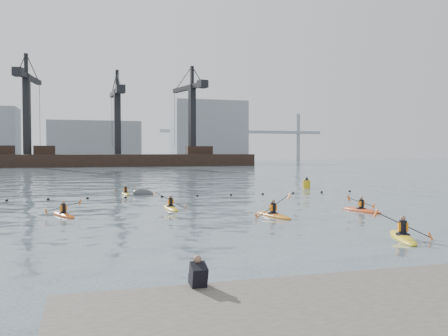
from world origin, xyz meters
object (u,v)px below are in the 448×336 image
(kayaker_2, at_px, (64,214))
(nav_buoy, at_px, (307,184))
(kayaker_0, at_px, (273,215))
(mooring_buoy, at_px, (144,194))
(kayaker_4, at_px, (361,210))
(kayaker_1, at_px, (403,236))
(kayaker_5, at_px, (126,193))
(kayaker_3, at_px, (171,208))

(kayaker_2, xyz_separation_m, nav_buoy, (23.41, 15.31, 0.33))
(kayaker_0, xyz_separation_m, nav_buoy, (11.54, 19.03, 0.32))
(kayaker_2, distance_m, nav_buoy, 27.98)
(mooring_buoy, bearing_deg, nav_buoy, 8.39)
(kayaker_2, bearing_deg, kayaker_0, -38.99)
(kayaker_0, xyz_separation_m, kayaker_4, (6.34, 0.65, -0.01))
(kayaker_1, relative_size, kayaker_5, 1.24)
(kayaker_4, bearing_deg, nav_buoy, -117.28)
(kayaker_3, relative_size, kayaker_5, 1.14)
(mooring_buoy, bearing_deg, kayaker_2, -116.06)
(kayaker_4, bearing_deg, kayaker_0, -5.63)
(kayaker_3, xyz_separation_m, mooring_buoy, (-0.44, 11.26, -0.10))
(kayaker_1, bearing_deg, kayaker_2, 163.64)
(kayaker_3, xyz_separation_m, kayaker_4, (11.52, -4.59, 0.00))
(kayaker_0, distance_m, nav_buoy, 22.26)
(kayaker_3, distance_m, kayaker_4, 12.40)
(kayaker_0, distance_m, kayaker_4, 6.37)
(kayaker_1, distance_m, mooring_buoy, 26.14)
(kayaker_0, xyz_separation_m, kayaker_2, (-11.87, 3.72, -0.01))
(kayaker_1, height_order, kayaker_2, kayaker_1)
(kayaker_2, relative_size, kayaker_4, 0.93)
(kayaker_2, distance_m, mooring_buoy, 14.22)
(kayaker_0, height_order, kayaker_1, kayaker_0)
(nav_buoy, bearing_deg, kayaker_2, -146.82)
(kayaker_0, relative_size, kayaker_5, 1.23)
(kayaker_2, bearing_deg, kayaker_1, -60.99)
(kayaker_2, relative_size, kayaker_3, 0.96)
(kayaker_2, relative_size, nav_buoy, 2.27)
(kayaker_1, distance_m, kayaker_3, 15.65)
(kayaker_1, bearing_deg, mooring_buoy, 131.68)
(kayaker_2, distance_m, kayaker_3, 6.86)
(kayaker_5, bearing_deg, kayaker_2, -113.15)
(kayaker_3, distance_m, kayaker_5, 12.07)
(kayaker_3, bearing_deg, kayaker_5, 97.27)
(kayaker_1, distance_m, kayaker_5, 27.28)
(kayaker_4, bearing_deg, mooring_buoy, -64.43)
(kayaker_5, distance_m, mooring_buoy, 1.68)
(kayaker_4, bearing_deg, kayaker_2, -21.06)
(kayaker_1, height_order, nav_buoy, kayaker_1)
(kayaker_4, bearing_deg, kayaker_5, -62.16)
(mooring_buoy, bearing_deg, kayaker_3, -87.74)
(kayaker_0, height_order, mooring_buoy, kayaker_0)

